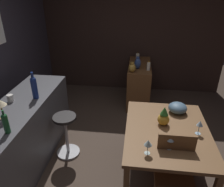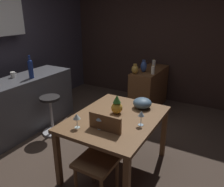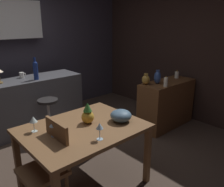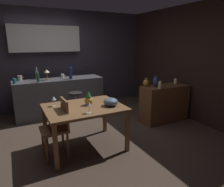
# 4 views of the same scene
# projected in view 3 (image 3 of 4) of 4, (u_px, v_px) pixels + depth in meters

# --- Properties ---
(ground_plane) EXTENTS (9.00, 9.00, 0.00)m
(ground_plane) POSITION_uv_depth(u_px,v_px,m) (77.00, 163.00, 3.09)
(ground_plane) COLOR #47382D
(wall_kitchen_back) EXTENTS (5.20, 0.33, 2.60)m
(wall_kitchen_back) POSITION_uv_depth(u_px,v_px,m) (5.00, 45.00, 4.10)
(wall_kitchen_back) COLOR #38333D
(wall_kitchen_back) RESTS_ON ground_plane
(wall_side_right) EXTENTS (0.10, 4.40, 2.60)m
(wall_side_right) POSITION_uv_depth(u_px,v_px,m) (173.00, 49.00, 4.54)
(wall_side_right) COLOR #33231E
(wall_side_right) RESTS_ON ground_plane
(dining_table) EXTENTS (1.26, 0.97, 0.74)m
(dining_table) POSITION_uv_depth(u_px,v_px,m) (83.00, 134.00, 2.49)
(dining_table) COLOR brown
(dining_table) RESTS_ON ground_plane
(kitchen_counter) EXTENTS (2.10, 0.60, 0.90)m
(kitchen_counter) POSITION_uv_depth(u_px,v_px,m) (21.00, 106.00, 3.89)
(kitchen_counter) COLOR #4C4C51
(kitchen_counter) RESTS_ON ground_plane
(sideboard_cabinet) EXTENTS (1.10, 0.44, 0.82)m
(sideboard_cabinet) POSITION_uv_depth(u_px,v_px,m) (166.00, 104.00, 4.11)
(sideboard_cabinet) COLOR brown
(sideboard_cabinet) RESTS_ON ground_plane
(chair_near_window) EXTENTS (0.40, 0.40, 0.92)m
(chair_near_window) POSITION_uv_depth(u_px,v_px,m) (49.00, 164.00, 2.22)
(chair_near_window) COLOR brown
(chair_near_window) RESTS_ON ground_plane
(bar_stool) EXTENTS (0.34, 0.34, 0.65)m
(bar_stool) POSITION_uv_depth(u_px,v_px,m) (49.00, 117.00, 3.71)
(bar_stool) COLOR #262323
(bar_stool) RESTS_ON ground_plane
(wine_glass_left) EXTENTS (0.08, 0.08, 0.17)m
(wine_glass_left) POSITION_uv_depth(u_px,v_px,m) (53.00, 124.00, 2.23)
(wine_glass_left) COLOR silver
(wine_glass_left) RESTS_ON dining_table
(wine_glass_right) EXTENTS (0.08, 0.08, 0.17)m
(wine_glass_right) POSITION_uv_depth(u_px,v_px,m) (33.00, 120.00, 2.32)
(wine_glass_right) COLOR silver
(wine_glass_right) RESTS_ON dining_table
(wine_glass_center) EXTENTS (0.07, 0.07, 0.17)m
(wine_glass_center) POSITION_uv_depth(u_px,v_px,m) (100.00, 127.00, 2.16)
(wine_glass_center) COLOR silver
(wine_glass_center) RESTS_ON dining_table
(pineapple_centerpiece) EXTENTS (0.14, 0.14, 0.24)m
(pineapple_centerpiece) POSITION_uv_depth(u_px,v_px,m) (88.00, 114.00, 2.53)
(pineapple_centerpiece) COLOR gold
(pineapple_centerpiece) RESTS_ON dining_table
(fruit_bowl) EXTENTS (0.24, 0.24, 0.13)m
(fruit_bowl) POSITION_uv_depth(u_px,v_px,m) (121.00, 116.00, 2.59)
(fruit_bowl) COLOR slate
(fruit_bowl) RESTS_ON dining_table
(wine_bottle_cobalt) EXTENTS (0.08, 0.08, 0.37)m
(wine_bottle_cobalt) POSITION_uv_depth(u_px,v_px,m) (36.00, 69.00, 3.75)
(wine_bottle_cobalt) COLOR navy
(wine_bottle_cobalt) RESTS_ON kitchen_counter
(cup_white) EXTENTS (0.11, 0.08, 0.09)m
(cup_white) POSITION_uv_depth(u_px,v_px,m) (22.00, 75.00, 3.91)
(cup_white) COLOR white
(cup_white) RESTS_ON kitchen_counter
(pillar_candle_tall) EXTENTS (0.07, 0.07, 0.14)m
(pillar_candle_tall) POSITION_uv_depth(u_px,v_px,m) (177.00, 75.00, 4.23)
(pillar_candle_tall) COLOR white
(pillar_candle_tall) RESTS_ON sideboard_cabinet
(pillar_candle_short) EXTENTS (0.06, 0.06, 0.17)m
(pillar_candle_short) POSITION_uv_depth(u_px,v_px,m) (166.00, 82.00, 3.66)
(pillar_candle_short) COLOR white
(pillar_candle_short) RESTS_ON sideboard_cabinet
(vase_ceramic_blue) EXTENTS (0.12, 0.12, 0.23)m
(vase_ceramic_blue) POSITION_uv_depth(u_px,v_px,m) (158.00, 77.00, 3.83)
(vase_ceramic_blue) COLOR #334C8C
(vase_ceramic_blue) RESTS_ON sideboard_cabinet
(vase_brass) EXTENTS (0.13, 0.13, 0.18)m
(vase_brass) POSITION_uv_depth(u_px,v_px,m) (146.00, 80.00, 3.78)
(vase_brass) COLOR #B78C38
(vase_brass) RESTS_ON sideboard_cabinet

